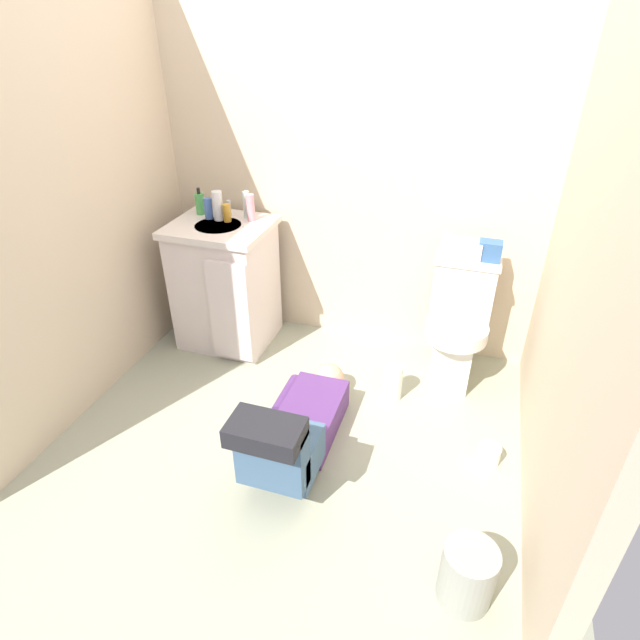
% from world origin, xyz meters
% --- Properties ---
extents(ground_plane, '(2.83, 2.98, 0.04)m').
position_xyz_m(ground_plane, '(0.00, 0.00, -0.02)').
color(ground_plane, gray).
extents(wall_back, '(2.49, 0.08, 2.40)m').
position_xyz_m(wall_back, '(0.00, 1.03, 1.20)').
color(wall_back, beige).
rests_on(wall_back, ground_plane).
extents(wall_left, '(0.08, 1.98, 2.40)m').
position_xyz_m(wall_left, '(-1.20, 0.00, 1.20)').
color(wall_left, beige).
rests_on(wall_left, ground_plane).
extents(wall_right, '(0.08, 1.98, 2.40)m').
position_xyz_m(wall_right, '(1.20, 0.00, 1.20)').
color(wall_right, beige).
rests_on(wall_right, ground_plane).
extents(toilet, '(0.36, 0.46, 0.75)m').
position_xyz_m(toilet, '(0.75, 0.72, 0.37)').
color(toilet, silver).
rests_on(toilet, ground_plane).
extents(vanity_cabinet, '(0.60, 0.53, 0.82)m').
position_xyz_m(vanity_cabinet, '(-0.71, 0.67, 0.42)').
color(vanity_cabinet, silver).
rests_on(vanity_cabinet, ground_plane).
extents(faucet, '(0.02, 0.02, 0.10)m').
position_xyz_m(faucet, '(-0.72, 0.82, 0.87)').
color(faucet, silver).
rests_on(faucet, vanity_cabinet).
extents(person_plumber, '(0.39, 1.06, 0.52)m').
position_xyz_m(person_plumber, '(0.08, -0.19, 0.18)').
color(person_plumber, '#512D6B').
rests_on(person_plumber, ground_plane).
extents(tissue_box, '(0.22, 0.11, 0.10)m').
position_xyz_m(tissue_box, '(0.70, 0.81, 0.80)').
color(tissue_box, silver).
rests_on(tissue_box, toilet).
extents(toiletry_bag, '(0.12, 0.09, 0.11)m').
position_xyz_m(toiletry_bag, '(0.85, 0.81, 0.81)').
color(toiletry_bag, '#33598C').
rests_on(toiletry_bag, toilet).
extents(soap_dispenser, '(0.06, 0.06, 0.17)m').
position_xyz_m(soap_dispenser, '(-0.91, 0.80, 0.89)').
color(soap_dispenser, '#48A54E').
rests_on(soap_dispenser, vanity_cabinet).
extents(bottle_blue, '(0.05, 0.05, 0.13)m').
position_xyz_m(bottle_blue, '(-0.82, 0.74, 0.88)').
color(bottle_blue, '#4266B0').
rests_on(bottle_blue, vanity_cabinet).
extents(bottle_white, '(0.06, 0.06, 0.18)m').
position_xyz_m(bottle_white, '(-0.75, 0.74, 0.91)').
color(bottle_white, silver).
rests_on(bottle_white, vanity_cabinet).
extents(bottle_amber, '(0.05, 0.05, 0.11)m').
position_xyz_m(bottle_amber, '(-0.69, 0.73, 0.87)').
color(bottle_amber, gold).
rests_on(bottle_amber, vanity_cabinet).
extents(bottle_clear, '(0.04, 0.04, 0.16)m').
position_xyz_m(bottle_clear, '(-0.60, 0.83, 0.90)').
color(bottle_clear, silver).
rests_on(bottle_clear, vanity_cabinet).
extents(bottle_pink, '(0.05, 0.05, 0.16)m').
position_xyz_m(bottle_pink, '(-0.56, 0.79, 0.90)').
color(bottle_pink, pink).
rests_on(bottle_pink, vanity_cabinet).
extents(trash_can, '(0.21, 0.21, 0.27)m').
position_xyz_m(trash_can, '(0.94, -0.69, 0.13)').
color(trash_can, gray).
rests_on(trash_can, ground_plane).
extents(paper_towel_roll, '(0.11, 0.11, 0.22)m').
position_xyz_m(paper_towel_roll, '(0.45, 0.40, 0.11)').
color(paper_towel_roll, white).
rests_on(paper_towel_roll, ground_plane).
extents(toilet_paper_roll, '(0.11, 0.11, 0.10)m').
position_xyz_m(toilet_paper_roll, '(1.00, 0.05, 0.05)').
color(toilet_paper_roll, white).
rests_on(toilet_paper_roll, ground_plane).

